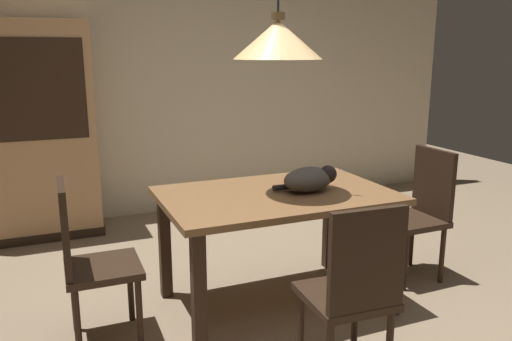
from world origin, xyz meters
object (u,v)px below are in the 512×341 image
object	(u,v)px
dining_table	(276,208)
chair_left_side	(87,256)
chair_right_side	(420,208)
pendant_lamp	(278,39)
cat_sleeping	(310,179)
chair_near_front	(354,288)
hutch_bookcase	(27,137)

from	to	relation	value
dining_table	chair_left_side	xyz separation A→B (m)	(-1.13, 0.00, -0.14)
chair_right_side	chair_left_side	distance (m)	2.26
pendant_lamp	cat_sleeping	bearing A→B (deg)	-13.03
chair_near_front	pendant_lamp	world-z (taller)	pendant_lamp
hutch_bookcase	chair_right_side	bearing A→B (deg)	-37.51
pendant_lamp	hutch_bookcase	distance (m)	2.54
dining_table	chair_left_side	size ratio (longest dim) A/B	1.51
chair_left_side	hutch_bookcase	bearing A→B (deg)	98.43
chair_right_side	cat_sleeping	bearing A→B (deg)	-176.99
chair_right_side	chair_near_front	bearing A→B (deg)	-142.18
chair_left_side	chair_right_side	bearing A→B (deg)	-0.00
chair_near_front	pendant_lamp	size ratio (longest dim) A/B	0.72
cat_sleeping	hutch_bookcase	distance (m)	2.58
chair_left_side	chair_near_front	size ratio (longest dim) A/B	1.00
pendant_lamp	hutch_bookcase	world-z (taller)	pendant_lamp
chair_left_side	chair_near_front	xyz separation A→B (m)	(1.12, -0.88, 0.00)
dining_table	pendant_lamp	distance (m)	1.01
chair_right_side	pendant_lamp	xyz separation A→B (m)	(-1.13, -0.00, 1.15)
chair_left_side	cat_sleeping	xyz separation A→B (m)	(1.33, -0.05, 0.32)
chair_right_side	hutch_bookcase	bearing A→B (deg)	142.49
dining_table	hutch_bookcase	world-z (taller)	hutch_bookcase
dining_table	chair_left_side	distance (m)	1.14
dining_table	chair_right_side	bearing A→B (deg)	0.05
chair_right_side	chair_near_front	size ratio (longest dim) A/B	1.00
hutch_bookcase	chair_near_front	bearing A→B (deg)	-63.49
chair_right_side	hutch_bookcase	size ratio (longest dim) A/B	0.50
chair_right_side	hutch_bookcase	world-z (taller)	hutch_bookcase
dining_table	chair_right_side	world-z (taller)	chair_right_side
chair_right_side	chair_near_front	xyz separation A→B (m)	(-1.13, -0.88, 0.00)
dining_table	cat_sleeping	world-z (taller)	cat_sleeping
dining_table	chair_right_side	xyz separation A→B (m)	(1.13, 0.00, -0.14)
chair_near_front	cat_sleeping	bearing A→B (deg)	75.82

